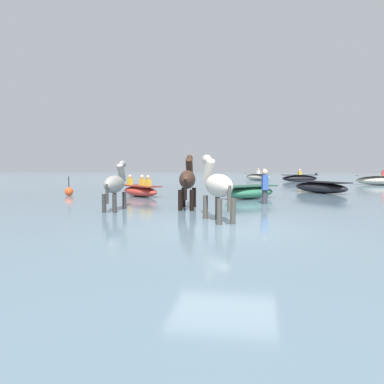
# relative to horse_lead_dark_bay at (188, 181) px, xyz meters

# --- Properties ---
(ground_plane) EXTENTS (120.00, 120.00, 0.00)m
(ground_plane) POSITION_rel_horse_lead_dark_bay_xyz_m (1.49, -3.20, -1.27)
(ground_plane) COLOR #84755B
(water_surface) EXTENTS (90.00, 90.00, 0.37)m
(water_surface) POSITION_rel_horse_lead_dark_bay_xyz_m (1.49, 6.80, -1.08)
(water_surface) COLOR slate
(water_surface) RESTS_ON ground
(horse_lead_dark_bay) EXTENTS (0.67, 1.98, 2.14)m
(horse_lead_dark_bay) POSITION_rel_horse_lead_dark_bay_xyz_m (0.00, 0.00, 0.00)
(horse_lead_dark_bay) COLOR #382319
(horse_lead_dark_bay) RESTS_ON ground
(horse_trailing_pinto) EXTENTS (1.18, 1.84, 2.07)m
(horse_trailing_pinto) POSITION_rel_horse_lead_dark_bay_xyz_m (1.25, -2.48, -0.04)
(horse_trailing_pinto) COLOR beige
(horse_trailing_pinto) RESTS_ON ground
(horse_flank_grey) EXTENTS (0.53, 1.77, 1.94)m
(horse_flank_grey) POSITION_rel_horse_lead_dark_bay_xyz_m (-2.14, -0.92, -0.12)
(horse_flank_grey) COLOR gray
(horse_flank_grey) RESTS_ON ground
(boat_far_offshore) EXTENTS (3.16, 1.81, 1.06)m
(boat_far_offshore) POSITION_rel_horse_lead_dark_bay_xyz_m (5.68, 20.00, -0.61)
(boat_far_offshore) COLOR black
(boat_far_offshore) RESTS_ON water_surface
(boat_far_inshore) EXTENTS (2.80, 3.20, 0.58)m
(boat_far_inshore) POSITION_rel_horse_lead_dark_bay_xyz_m (5.36, 7.59, -0.61)
(boat_far_inshore) COLOR black
(boat_far_inshore) RESTS_ON water_surface
(boat_distant_west) EXTENTS (2.77, 2.90, 1.08)m
(boat_distant_west) POSITION_rel_horse_lead_dark_bay_xyz_m (2.24, 22.37, -0.59)
(boat_distant_west) COLOR #B2AD9E
(boat_distant_west) RESTS_ON water_surface
(boat_mid_outer) EXTENTS (2.39, 2.19, 0.97)m
(boat_mid_outer) POSITION_rel_horse_lead_dark_bay_xyz_m (-2.97, 4.07, -0.63)
(boat_mid_outer) COLOR #BC382D
(boat_mid_outer) RESTS_ON water_surface
(boat_mid_channel) EXTENTS (2.51, 2.38, 0.70)m
(boat_mid_channel) POSITION_rel_horse_lead_dark_bay_xyz_m (1.90, 3.80, -0.62)
(boat_mid_channel) COLOR #337556
(boat_mid_channel) RESTS_ON water_surface
(boat_near_starboard) EXTENTS (3.61, 1.22, 1.15)m
(boat_near_starboard) POSITION_rel_horse_lead_dark_bay_xyz_m (10.85, 15.74, -0.56)
(boat_near_starboard) COLOR #B2AD9E
(boat_near_starboard) RESTS_ON water_surface
(person_onlooker_left) EXTENTS (0.25, 0.35, 1.63)m
(person_onlooker_left) POSITION_rel_horse_lead_dark_bay_xyz_m (2.52, 1.89, -0.40)
(person_onlooker_left) COLOR #383842
(person_onlooker_left) RESTS_ON ground
(channel_buoy) EXTENTS (0.39, 0.39, 0.89)m
(channel_buoy) POSITION_rel_horse_lead_dark_bay_xyz_m (-6.34, 3.88, -0.70)
(channel_buoy) COLOR #E54C1E
(channel_buoy) RESTS_ON water_surface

